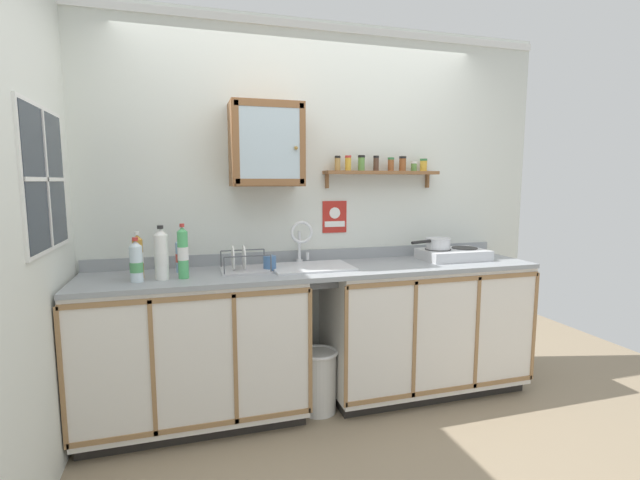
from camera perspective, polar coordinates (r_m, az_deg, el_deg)
floor at (r=3.07m, az=1.86°, el=-22.56°), size 6.05×6.05×0.00m
back_wall at (r=3.27m, az=-1.55°, el=3.79°), size 3.65×0.07×2.64m
side_wall_left at (r=2.34m, az=-33.91°, el=0.83°), size 0.05×3.41×2.64m
lower_cabinet_run at (r=3.03m, az=-15.57°, el=-13.41°), size 1.38×0.59×0.93m
lower_cabinet_run_right at (r=3.45m, az=12.97°, el=-10.76°), size 1.45×0.59×0.93m
countertop at (r=3.02m, az=0.04°, el=-3.81°), size 3.01×0.61×0.03m
backsplash at (r=3.27m, az=-1.37°, el=-1.94°), size 3.01×0.02×0.08m
sink at (r=3.04m, az=-1.22°, el=-3.76°), size 0.53×0.42×0.41m
hot_plate_stove at (r=3.48m, az=16.41°, el=-1.72°), size 0.47×0.32×0.08m
saucepan at (r=3.42m, az=14.60°, el=-0.37°), size 0.35×0.18×0.08m
bottle_juice_amber_0 at (r=2.89m, az=-21.96°, el=-1.96°), size 0.06×0.06×0.28m
bottle_soda_green_1 at (r=2.79m, az=-16.88°, el=-1.55°), size 0.06×0.06×0.33m
bottle_opaque_white_2 at (r=2.80m, az=-19.35°, el=-1.81°), size 0.08×0.08×0.32m
bottle_water_blue_3 at (r=2.99m, az=-17.05°, el=-1.85°), size 0.07×0.07×0.24m
bottle_water_clear_4 at (r=2.79m, az=-22.14°, el=-2.63°), size 0.07×0.07×0.26m
dish_rack at (r=2.95m, az=-9.61°, el=-3.27°), size 0.31×0.28×0.17m
mug at (r=2.95m, az=-6.37°, el=-2.87°), size 0.08×0.12×0.09m
wall_cabinet at (r=3.04m, az=-6.79°, el=11.82°), size 0.47×0.31×0.54m
spice_shelf at (r=3.36m, az=7.88°, el=8.76°), size 0.87×0.14×0.23m
warning_sign at (r=3.30m, az=1.85°, el=2.91°), size 0.18×0.01×0.23m
window at (r=2.66m, az=-31.43°, el=6.55°), size 0.03×0.71×0.73m
trash_bin at (r=3.15m, az=-0.14°, el=-17.24°), size 0.26×0.26×0.42m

